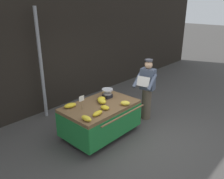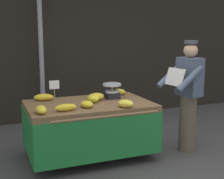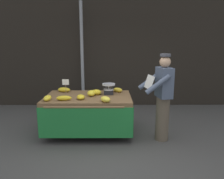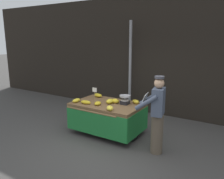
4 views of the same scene
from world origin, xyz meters
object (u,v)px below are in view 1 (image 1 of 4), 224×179
at_px(banana_bunch_0, 125,103).
at_px(banana_bunch_7, 98,113).
at_px(banana_bunch_5, 102,101).
at_px(vendor_person, 147,89).
at_px(price_sign, 82,100).
at_px(banana_bunch_6, 70,105).
at_px(banana_bunch_3, 101,99).
at_px(street_pole, 41,65).
at_px(banana_bunch_2, 86,118).
at_px(banana_bunch_1, 107,92).
at_px(banana_cart, 100,113).
at_px(banana_bunch_4, 105,108).
at_px(weighing_scale, 107,93).

height_order(banana_bunch_0, banana_bunch_7, banana_bunch_0).
xyz_separation_m(banana_bunch_5, vendor_person, (1.41, -0.33, -0.01)).
bearing_deg(price_sign, banana_bunch_6, 109.21).
xyz_separation_m(price_sign, banana_bunch_7, (0.05, -0.45, -0.20)).
xyz_separation_m(banana_bunch_3, banana_bunch_6, (-0.74, 0.28, -0.01)).
xyz_separation_m(street_pole, banana_bunch_3, (0.51, -1.78, -0.63)).
bearing_deg(banana_bunch_2, banana_bunch_3, 27.55).
xyz_separation_m(banana_bunch_1, banana_bunch_5, (-0.56, -0.36, 0.01)).
xyz_separation_m(street_pole, banana_bunch_2, (-0.40, -2.25, -0.64)).
bearing_deg(banana_cart, banana_bunch_3, 37.81).
bearing_deg(banana_bunch_1, vendor_person, -39.31).
bearing_deg(street_pole, banana_bunch_2, -100.12).
bearing_deg(banana_bunch_3, banana_bunch_2, -152.45).
height_order(banana_cart, banana_bunch_1, banana_bunch_1).
bearing_deg(banana_bunch_3, banana_bunch_5, -129.65).
bearing_deg(banana_bunch_4, street_pole, 96.03).
bearing_deg(banana_bunch_0, weighing_scale, 85.22).
xyz_separation_m(banana_cart, vendor_person, (1.48, -0.32, 0.26)).
relative_size(weighing_scale, banana_bunch_7, 0.96).
xyz_separation_m(banana_bunch_1, banana_bunch_3, (-0.47, -0.25, 0.01)).
relative_size(price_sign, banana_bunch_2, 1.24).
height_order(banana_bunch_2, vendor_person, vendor_person).
distance_m(weighing_scale, banana_bunch_6, 1.04).
height_order(street_pole, banana_bunch_7, street_pole).
bearing_deg(vendor_person, banana_bunch_6, 160.67).
bearing_deg(street_pole, banana_cart, -79.76).
height_order(banana_bunch_0, banana_bunch_4, banana_bunch_0).
bearing_deg(street_pole, banana_bunch_3, -74.14).
xyz_separation_m(banana_bunch_2, banana_bunch_7, (0.32, -0.00, -0.00)).
xyz_separation_m(street_pole, weighing_scale, (0.77, -1.73, -0.57)).
bearing_deg(street_pole, price_sign, -94.25).
bearing_deg(banana_bunch_5, banana_bunch_4, -123.25).
xyz_separation_m(banana_bunch_0, banana_bunch_1, (0.26, 0.84, -0.00)).
distance_m(banana_bunch_0, banana_bunch_4, 0.53).
height_order(street_pole, banana_bunch_1, street_pole).
bearing_deg(banana_bunch_2, vendor_person, 0.69).
height_order(banana_cart, banana_bunch_0, banana_bunch_0).
bearing_deg(banana_bunch_4, banana_bunch_6, 124.97).
distance_m(banana_cart, weighing_scale, 0.57).
height_order(banana_bunch_1, banana_bunch_5, banana_bunch_5).
bearing_deg(banana_bunch_2, weighing_scale, 23.83).
height_order(banana_bunch_1, banana_bunch_7, banana_bunch_1).
bearing_deg(banana_bunch_1, banana_bunch_7, -145.63).
height_order(banana_cart, banana_bunch_3, banana_bunch_3).
bearing_deg(vendor_person, banana_bunch_5, 166.71).
relative_size(weighing_scale, vendor_person, 0.16).
bearing_deg(banana_bunch_7, vendor_person, 0.88).
relative_size(banana_cart, weighing_scale, 6.43).
distance_m(price_sign, banana_bunch_6, 0.37).
xyz_separation_m(banana_bunch_5, banana_bunch_6, (-0.65, 0.39, -0.01)).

